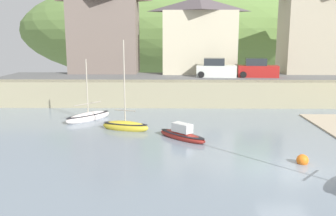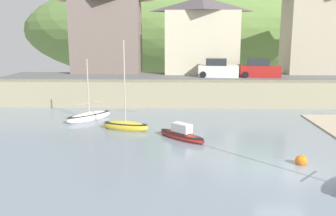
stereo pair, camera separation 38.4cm
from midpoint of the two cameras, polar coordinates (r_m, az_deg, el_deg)
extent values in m
cube|color=gray|center=(19.30, 18.44, -9.51)|extent=(48.00, 40.00, 0.06)
cube|color=#9B9474|center=(35.12, 10.77, 2.18)|extent=(48.00, 2.40, 2.40)
cube|color=#606060|center=(38.60, 9.99, 4.74)|extent=(48.00, 9.00, 0.10)
ellipsoid|color=olive|center=(73.20, 10.13, 11.89)|extent=(80.00, 44.00, 21.81)
cube|color=#73645B|center=(43.25, -9.32, 10.89)|extent=(7.69, 4.44, 8.10)
cube|color=beige|center=(42.56, 5.47, 10.19)|extent=(8.13, 5.52, 6.93)
pyramid|color=#554B4E|center=(42.69, 5.58, 15.93)|extent=(8.43, 5.82, 1.62)
cube|color=tan|center=(45.60, 23.58, 10.49)|extent=(8.76, 4.83, 8.67)
ellipsoid|color=#A12A22|center=(23.79, 2.62, -4.49)|extent=(3.42, 3.31, 0.61)
ellipsoid|color=black|center=(23.75, 2.62, -4.10)|extent=(3.36, 3.25, 0.12)
cube|color=silver|center=(23.64, 2.63, -3.11)|extent=(1.43, 1.40, 0.57)
ellipsoid|color=gold|center=(26.23, -6.27, -2.90)|extent=(3.62, 1.91, 0.84)
ellipsoid|color=black|center=(26.18, -6.28, -2.41)|extent=(3.55, 1.87, 0.12)
cylinder|color=#B2A893|center=(25.63, -6.42, 4.20)|extent=(0.09, 0.09, 5.70)
cylinder|color=gray|center=(25.97, -6.32, -0.35)|extent=(1.54, 0.51, 0.07)
ellipsoid|color=silver|center=(29.71, -11.90, -1.41)|extent=(3.46, 3.85, 0.84)
ellipsoid|color=black|center=(29.66, -11.91, -0.97)|extent=(3.39, 3.77, 0.12)
cylinder|color=#B2A893|center=(29.27, -12.09, 3.43)|extent=(0.09, 0.09, 4.22)
cylinder|color=gray|center=(29.49, -11.98, 0.71)|extent=(1.74, 2.05, 0.07)
cube|color=silver|center=(38.38, 8.21, 5.73)|extent=(4.26, 2.15, 1.20)
cube|color=#282D33|center=(38.27, 7.87, 7.16)|extent=(2.26, 1.73, 0.80)
cylinder|color=black|center=(39.41, 10.46, 5.40)|extent=(0.64, 0.22, 0.64)
cylinder|color=black|center=(37.83, 10.82, 5.15)|extent=(0.64, 0.22, 0.64)
cylinder|color=black|center=(39.05, 5.65, 5.47)|extent=(0.64, 0.22, 0.64)
cylinder|color=black|center=(37.46, 5.81, 5.23)|extent=(0.64, 0.22, 0.64)
cube|color=#AB211E|center=(39.09, 14.53, 5.59)|extent=(4.27, 2.15, 1.20)
cube|color=#282D33|center=(38.96, 14.24, 6.99)|extent=(2.26, 1.73, 0.80)
cylinder|color=black|center=(40.28, 16.56, 5.24)|extent=(0.64, 0.22, 0.64)
cylinder|color=black|center=(38.74, 17.16, 4.98)|extent=(0.64, 0.22, 0.64)
cylinder|color=black|center=(39.57, 11.92, 5.36)|extent=(0.64, 0.22, 0.64)
cylinder|color=black|center=(38.01, 12.33, 5.11)|extent=(0.64, 0.22, 0.64)
sphere|color=orange|center=(20.52, 20.69, -7.77)|extent=(0.63, 0.63, 0.63)
camera|label=1|loc=(0.19, -89.54, 0.09)|focal=38.84mm
camera|label=2|loc=(0.19, 90.46, -0.09)|focal=38.84mm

